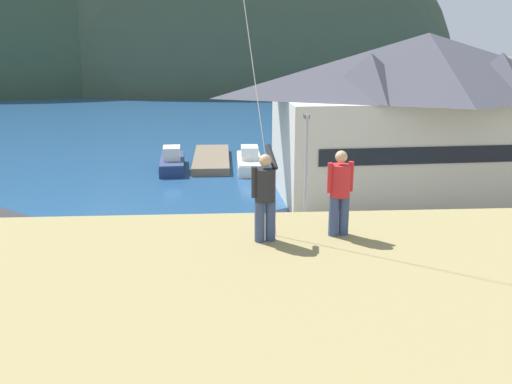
{
  "coord_description": "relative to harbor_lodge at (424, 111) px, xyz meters",
  "views": [
    {
      "loc": [
        -0.73,
        -16.42,
        11.3
      ],
      "look_at": [
        0.82,
        9.0,
        4.07
      ],
      "focal_mm": 38.73,
      "sensor_mm": 36.0,
      "label": 1
    }
  ],
  "objects": [
    {
      "name": "person_companion",
      "position": [
        -12.04,
        -28.2,
        2.2
      ],
      "size": [
        0.54,
        0.4,
        1.74
      ],
      "color": "#384770",
      "rests_on": "grassy_hill_foreground"
    },
    {
      "name": "parked_car_mid_row_far",
      "position": [
        -10.67,
        -16.69,
        -5.08
      ],
      "size": [
        4.25,
        2.15,
        1.82
      ],
      "color": "silver",
      "rests_on": "parking_lot_pad"
    },
    {
      "name": "harbor_lodge",
      "position": [
        0.0,
        0.0,
        0.0
      ],
      "size": [
        22.15,
        11.78,
        11.5
      ],
      "color": "beige",
      "rests_on": "ground"
    },
    {
      "name": "moored_boat_wharfside",
      "position": [
        -18.77,
        8.54,
        -5.42
      ],
      "size": [
        2.48,
        6.56,
        2.16
      ],
      "color": "navy",
      "rests_on": "ground"
    },
    {
      "name": "person_kite_flyer",
      "position": [
        -13.55,
        -28.44,
        2.21
      ],
      "size": [
        0.52,
        0.7,
        1.86
      ],
      "color": "#384770",
      "rests_on": "grassy_hill_foreground"
    },
    {
      "name": "parked_car_mid_row_near",
      "position": [
        -14.7,
        -14.58,
        -5.08
      ],
      "size": [
        4.34,
        2.34,
        1.82
      ],
      "color": "#9EA3A8",
      "rests_on": "parking_lot_pad"
    },
    {
      "name": "parking_light_pole",
      "position": [
        -10.17,
        -11.65,
        -1.77
      ],
      "size": [
        0.24,
        0.78,
        7.45
      ],
      "color": "#ADADB2",
      "rests_on": "parking_lot_pad"
    },
    {
      "name": "parking_lot_pad",
      "position": [
        -13.62,
        -17.21,
        -6.09
      ],
      "size": [
        40.0,
        20.0,
        0.1
      ],
      "primitive_type": "cube",
      "color": "gray",
      "rests_on": "ground"
    },
    {
      "name": "far_hill_far_shoulder",
      "position": [
        -14.54,
        97.41,
        -6.14
      ],
      "size": [
        112.13,
        66.97,
        88.4
      ],
      "primitive_type": "ellipsoid",
      "color": "#3D4C38",
      "rests_on": "ground"
    },
    {
      "name": "moored_boat_outer_mooring",
      "position": [
        -12.06,
        8.3,
        -5.42
      ],
      "size": [
        2.11,
        6.46,
        2.16
      ],
      "color": "silver",
      "rests_on": "ground"
    },
    {
      "name": "bay_water",
      "position": [
        -13.62,
        37.79,
        -6.13
      ],
      "size": [
        360.0,
        84.0,
        0.03
      ],
      "primitive_type": "cube",
      "color": "navy",
      "rests_on": "ground"
    },
    {
      "name": "ground_plane",
      "position": [
        -13.62,
        -22.21,
        -6.14
      ],
      "size": [
        600.0,
        600.0,
        0.0
      ],
      "primitive_type": "plane",
      "color": "#66604C"
    },
    {
      "name": "parked_car_corner_spot",
      "position": [
        -16.7,
        -21.69,
        -5.08
      ],
      "size": [
        4.26,
        2.17,
        1.82
      ],
      "color": "slate",
      "rests_on": "parking_lot_pad"
    },
    {
      "name": "wharf_dock",
      "position": [
        -15.42,
        11.18,
        -5.79
      ],
      "size": [
        3.2,
        10.49,
        0.7
      ],
      "color": "#70604C",
      "rests_on": "ground"
    }
  ]
}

